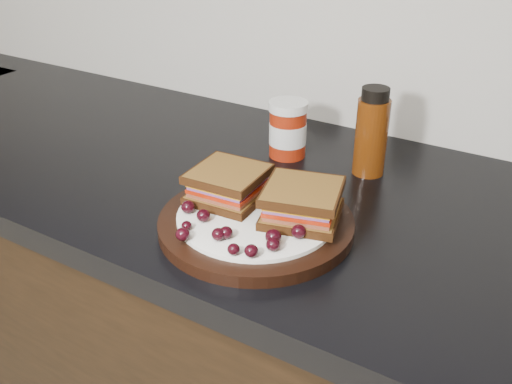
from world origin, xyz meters
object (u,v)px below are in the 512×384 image
at_px(sandwich_left, 228,184).
at_px(condiment_jar, 288,129).
at_px(plate, 256,223).
at_px(oil_bottle, 372,132).

height_order(sandwich_left, condiment_jar, condiment_jar).
bearing_deg(sandwich_left, plate, -20.79).
bearing_deg(plate, sandwich_left, 162.49).
distance_m(plate, oil_bottle, 0.27).
bearing_deg(oil_bottle, condiment_jar, -175.99).
bearing_deg(plate, condiment_jar, 108.65).
xyz_separation_m(sandwich_left, oil_bottle, (0.13, 0.24, 0.03)).
height_order(sandwich_left, oil_bottle, oil_bottle).
relative_size(plate, oil_bottle, 1.86).
height_order(plate, sandwich_left, sandwich_left).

